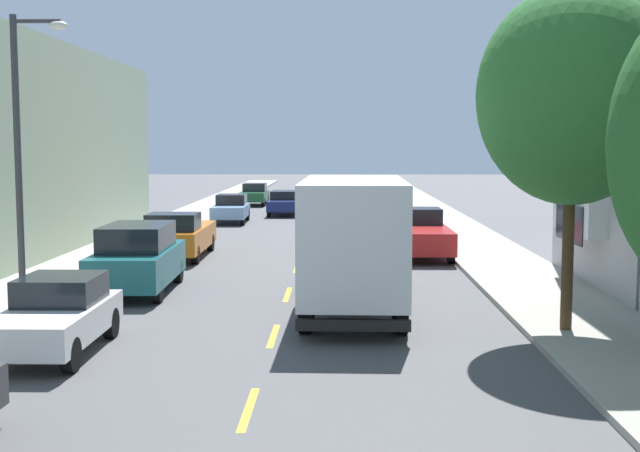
{
  "coord_description": "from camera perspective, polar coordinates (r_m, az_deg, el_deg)",
  "views": [
    {
      "loc": [
        1.42,
        -5.64,
        4.17
      ],
      "look_at": [
        0.76,
        23.57,
        1.27
      ],
      "focal_mm": 46.23,
      "sensor_mm": 36.0,
      "label": 1
    }
  ],
  "objects": [
    {
      "name": "delivery_box_truck",
      "position": [
        20.68,
        2.34,
        -0.64
      ],
      "size": [
        2.54,
        8.13,
        3.34
      ],
      "color": "white",
      "rests_on": "ground_plane"
    },
    {
      "name": "sidewalk_left",
      "position": [
        34.94,
        -12.83,
        -1.22
      ],
      "size": [
        3.2,
        120.0,
        0.14
      ],
      "primitive_type": "cube",
      "color": "#A39E93",
      "rests_on": "ground_plane"
    },
    {
      "name": "parked_hatchback_forest",
      "position": [
        56.94,
        -4.57,
        2.2
      ],
      "size": [
        1.78,
        4.02,
        1.5
      ],
      "color": "#194C28",
      "rests_on": "ground_plane"
    },
    {
      "name": "parked_pickup_red",
      "position": [
        31.06,
        6.94,
        -0.56
      ],
      "size": [
        2.02,
        5.31,
        1.73
      ],
      "color": "#AD1E1E",
      "rests_on": "ground_plane"
    },
    {
      "name": "street_lamp",
      "position": [
        20.54,
        -19.82,
        5.39
      ],
      "size": [
        1.35,
        0.28,
        7.01
      ],
      "color": "#38383D",
      "rests_on": "sidewalk_left"
    },
    {
      "name": "parked_wagon_black",
      "position": [
        55.0,
        4.45,
        2.13
      ],
      "size": [
        1.92,
        4.74,
        1.5
      ],
      "color": "black",
      "rests_on": "ground_plane"
    },
    {
      "name": "lane_centerline_dashes",
      "position": [
        30.46,
        -1.39,
        -2.2
      ],
      "size": [
        0.14,
        47.2,
        0.01
      ],
      "color": "yellow",
      "rests_on": "ground_plane"
    },
    {
      "name": "parked_hatchback_silver",
      "position": [
        42.19,
        5.25,
        0.99
      ],
      "size": [
        1.74,
        4.0,
        1.5
      ],
      "color": "#B2B5BA",
      "rests_on": "ground_plane"
    },
    {
      "name": "sidewalk_right",
      "position": [
        34.36,
        10.8,
        -1.29
      ],
      "size": [
        3.2,
        120.0,
        0.14
      ],
      "primitive_type": "cube",
      "color": "#A39E93",
      "rests_on": "ground_plane"
    },
    {
      "name": "parked_pickup_orange",
      "position": [
        30.78,
        -9.77,
        -0.66
      ],
      "size": [
        2.05,
        5.32,
        1.73
      ],
      "color": "orange",
      "rests_on": "ground_plane"
    },
    {
      "name": "parked_suv_teal",
      "position": [
        23.84,
        -12.51,
        -2.15
      ],
      "size": [
        2.08,
        4.85,
        1.93
      ],
      "color": "#195B60",
      "rests_on": "ground_plane"
    },
    {
      "name": "moving_navy_sedan",
      "position": [
        49.01,
        -2.48,
        1.65
      ],
      "size": [
        1.8,
        4.5,
        1.43
      ],
      "color": "navy",
      "rests_on": "ground_plane"
    },
    {
      "name": "ground_plane",
      "position": [
        35.91,
        -0.98,
        -1.01
      ],
      "size": [
        160.0,
        160.0,
        0.0
      ],
      "primitive_type": "plane",
      "color": "#4C4C4F"
    },
    {
      "name": "street_tree_second",
      "position": [
        18.54,
        17.08,
        8.64
      ],
      "size": [
        4.07,
        4.07,
        7.43
      ],
      "color": "#47331E",
      "rests_on": "sidewalk_right"
    },
    {
      "name": "parked_hatchback_sky",
      "position": [
        44.3,
        -6.19,
        1.21
      ],
      "size": [
        1.83,
        4.04,
        1.5
      ],
      "color": "#7A9EC6",
      "rests_on": "ground_plane"
    },
    {
      "name": "parked_hatchback_white",
      "position": [
        17.42,
        -17.83,
        -5.91
      ],
      "size": [
        1.76,
        4.01,
        1.5
      ],
      "color": "silver",
      "rests_on": "ground_plane"
    }
  ]
}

